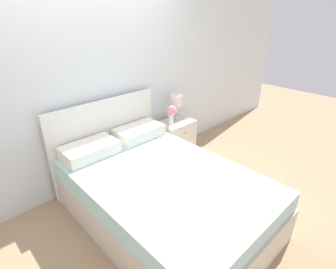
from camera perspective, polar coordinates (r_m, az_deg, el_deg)
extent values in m
plane|color=tan|center=(3.67, -12.55, -8.69)|extent=(12.00, 12.00, 0.00)
cube|color=white|center=(3.20, -15.46, 11.50)|extent=(8.00, 0.06, 2.60)
cube|color=beige|center=(2.85, -0.99, -14.83)|extent=(1.42, 2.16, 0.36)
cube|color=silver|center=(2.68, -1.03, -10.30)|extent=(1.39, 2.12, 0.19)
cube|color=white|center=(3.39, -13.18, -1.38)|extent=(1.45, 0.05, 1.07)
cube|color=white|center=(3.03, -16.61, -3.23)|extent=(0.60, 0.36, 0.14)
cube|color=white|center=(3.34, -6.36, 0.55)|extent=(0.60, 0.36, 0.14)
cube|color=silver|center=(3.94, 1.69, -0.85)|extent=(0.51, 0.38, 0.55)
sphere|color=#B2AD93|center=(3.75, 3.86, 0.30)|extent=(0.02, 0.02, 0.02)
cylinder|color=beige|center=(3.90, 1.67, 3.92)|extent=(0.11, 0.11, 0.07)
cylinder|color=#B7B29E|center=(3.87, 1.69, 5.35)|extent=(0.02, 0.02, 0.14)
cylinder|color=silver|center=(3.82, 1.72, 7.49)|extent=(0.18, 0.18, 0.17)
cylinder|color=white|center=(3.71, 0.66, 3.31)|extent=(0.07, 0.07, 0.14)
sphere|color=pink|center=(3.67, 0.67, 5.17)|extent=(0.16, 0.16, 0.16)
sphere|color=#609356|center=(3.71, 1.11, 4.74)|extent=(0.07, 0.07, 0.07)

